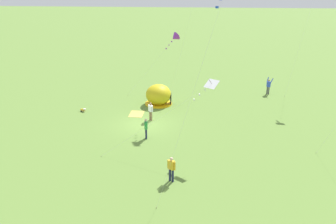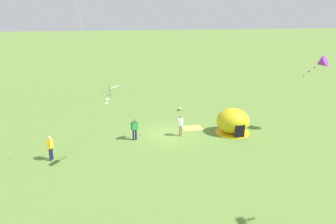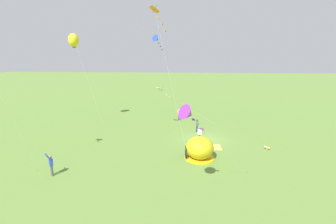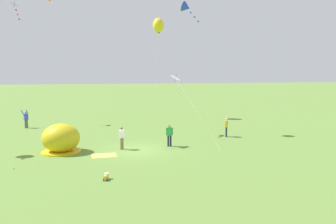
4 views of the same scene
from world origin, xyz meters
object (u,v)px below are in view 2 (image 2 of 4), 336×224
object	(u,v)px
toddler_crawling	(180,109)
kite_white	(109,93)
person_strolling	(135,128)
person_center_field	(50,147)
popup_tent	(233,122)
kite_purple	(321,63)
person_far_back	(181,125)

from	to	relation	value
toddler_crawling	kite_white	bearing A→B (deg)	59.24
person_strolling	kite_white	distance (m)	6.49
kite_white	person_center_field	bearing A→B (deg)	-27.17
popup_tent	kite_white	xyz separation A→B (m)	(9.94, 4.76, 4.06)
person_strolling	kite_purple	world-z (taller)	kite_purple
popup_tent	kite_purple	bearing A→B (deg)	170.78
popup_tent	kite_purple	size ratio (longest dim) A/B	0.43
person_far_back	kite_white	world-z (taller)	kite_white
person_far_back	kite_purple	xyz separation A→B (m)	(-10.98, 1.22, 4.89)
person_strolling	person_far_back	world-z (taller)	same
popup_tent	kite_purple	distance (m)	8.26
person_strolling	kite_white	size ratio (longest dim) A/B	0.21
toddler_crawling	person_far_back	xyz separation A→B (m)	(1.49, 6.93, 0.79)
person_strolling	kite_white	bearing A→B (deg)	68.91
person_far_back	person_center_field	bearing A→B (deg)	16.22
person_strolling	person_center_field	xyz separation A→B (m)	(5.91, 2.60, 0.00)
popup_tent	kite_white	world-z (taller)	kite_white
kite_purple	person_strolling	bearing A→B (deg)	-3.93
popup_tent	toddler_crawling	xyz separation A→B (m)	(2.90, -7.08, -0.82)
popup_tent	toddler_crawling	world-z (taller)	popup_tent
toddler_crawling	person_center_field	xyz separation A→B (m)	(11.14, 9.74, 0.79)
person_center_field	popup_tent	bearing A→B (deg)	-169.27
toddler_crawling	kite_white	xyz separation A→B (m)	(7.05, 11.84, 4.87)
toddler_crawling	kite_white	size ratio (longest dim) A/B	0.07
person_far_back	kite_white	xyz separation A→B (m)	(5.56, 4.91, 4.09)
person_far_back	person_center_field	distance (m)	10.06
popup_tent	kite_purple	xyz separation A→B (m)	(-6.60, 1.07, 4.85)
popup_tent	person_center_field	distance (m)	14.29
person_strolling	person_center_field	size ratio (longest dim) A/B	1.00
person_far_back	toddler_crawling	bearing A→B (deg)	-102.10
person_far_back	kite_purple	distance (m)	12.08
popup_tent	toddler_crawling	distance (m)	7.69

